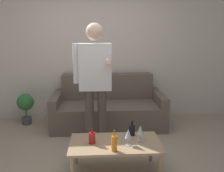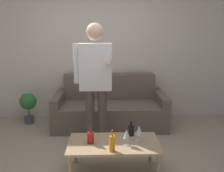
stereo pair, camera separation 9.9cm
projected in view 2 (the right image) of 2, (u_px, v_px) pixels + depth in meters
The scene contains 11 objects.
ground_plane at pixel (97, 167), 3.12m from camera, with size 16.00×16.00×0.00m, color tan.
wall_back at pixel (99, 48), 4.72m from camera, with size 8.00×0.06×2.70m.
couch at pixel (110, 108), 4.51m from camera, with size 1.95×0.92×0.88m.
coffee_table at pixel (114, 146), 2.93m from camera, with size 1.07×0.59×0.39m.
bottle_orange at pixel (112, 143), 2.70m from camera, with size 0.06×0.06×0.24m.
bottle_green at pixel (91, 137), 2.90m from camera, with size 0.08×0.08×0.18m.
bottle_dark at pixel (131, 130), 3.10m from camera, with size 0.07×0.07×0.19m.
wine_glass_near at pixel (139, 131), 2.94m from camera, with size 0.08×0.08×0.19m.
wine_glass_far at pixel (127, 134), 2.83m from camera, with size 0.08×0.08×0.19m.
person_standing_front at pixel (95, 76), 3.47m from camera, with size 0.53×0.45×1.78m.
potted_plant at pixel (28, 104), 4.55m from camera, with size 0.30×0.30×0.57m.
Camera 2 is at (0.09, -2.83, 1.67)m, focal length 40.00 mm.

